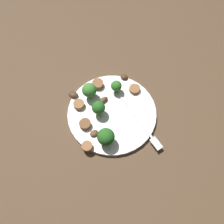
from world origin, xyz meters
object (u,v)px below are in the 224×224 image
object	(u,v)px
broccoli_floret_3	(106,137)
sausage_slice_2	(87,146)
sausage_slice_0	(98,84)
broccoli_floret_0	(116,86)
mushroom_1	(73,95)
mushroom_0	(124,77)
broccoli_floret_2	(89,90)
mushroom_3	(94,133)
sausage_slice_3	(85,124)
sausage_slice_1	(135,89)
mushroom_2	(103,100)
plate	(112,113)
sausage_slice_4	(79,105)
broccoli_floret_1	(98,108)
fork	(143,126)

from	to	relation	value
broccoli_floret_3	sausage_slice_2	size ratio (longest dim) A/B	2.05
sausage_slice_0	sausage_slice_2	xyz separation A→B (m)	(0.17, -0.07, -0.00)
broccoli_floret_0	mushroom_1	bearing A→B (deg)	-99.13
sausage_slice_2	mushroom_0	world-z (taller)	sausage_slice_2
broccoli_floret_2	mushroom_1	size ratio (longest dim) A/B	1.94
sausage_slice_2	mushroom_3	bearing A→B (deg)	139.26
sausage_slice_3	sausage_slice_1	bearing A→B (deg)	112.62
broccoli_floret_2	mushroom_2	xyz separation A→B (m)	(0.02, 0.03, -0.03)
broccoli_floret_0	broccoli_floret_2	distance (m)	0.08
sausage_slice_3	broccoli_floret_2	bearing A→B (deg)	157.40
mushroom_0	mushroom_2	size ratio (longest dim) A/B	0.77
broccoli_floret_0	broccoli_floret_2	xyz separation A→B (m)	(-0.00, -0.07, 0.01)
plate	mushroom_3	xyz separation A→B (m)	(0.05, -0.06, 0.01)
sausage_slice_4	mushroom_1	bearing A→B (deg)	-167.19
broccoli_floret_0	sausage_slice_2	size ratio (longest dim) A/B	1.52
plate	broccoli_floret_1	bearing A→B (deg)	-101.62
broccoli_floret_0	mushroom_2	size ratio (longest dim) A/B	1.53
sausage_slice_2	sausage_slice_4	size ratio (longest dim) A/B	0.92
sausage_slice_1	mushroom_3	distance (m)	0.17
sausage_slice_0	mushroom_3	distance (m)	0.15
broccoli_floret_1	broccoli_floret_3	world-z (taller)	broccoli_floret_3
fork	mushroom_0	xyz separation A→B (m)	(-0.16, 0.00, 0.00)
sausage_slice_3	plate	bearing A→B (deg)	102.97
sausage_slice_4	plate	bearing A→B (deg)	61.75
broccoli_floret_3	sausage_slice_1	size ratio (longest dim) A/B	1.85
broccoli_floret_0	mushroom_0	xyz separation A→B (m)	(-0.04, 0.04, -0.02)
broccoli_floret_0	plate	bearing A→B (deg)	-26.58
sausage_slice_1	sausage_slice_4	bearing A→B (deg)	-88.29
broccoli_floret_0	broccoli_floret_1	xyz separation A→B (m)	(0.05, -0.06, 0.01)
broccoli_floret_0	sausage_slice_3	size ratio (longest dim) A/B	1.35
sausage_slice_1	mushroom_0	world-z (taller)	same
sausage_slice_0	sausage_slice_4	xyz separation A→B (m)	(0.05, -0.07, -0.00)
sausage_slice_1	mushroom_2	xyz separation A→B (m)	(0.01, -0.09, 0.00)
sausage_slice_2	sausage_slice_1	bearing A→B (deg)	126.76
broccoli_floret_2	sausage_slice_3	distance (m)	0.09
broccoli_floret_1	sausage_slice_2	bearing A→B (deg)	-32.17
broccoli_floret_3	sausage_slice_1	bearing A→B (deg)	136.39
sausage_slice_4	mushroom_0	distance (m)	0.16
sausage_slice_3	broccoli_floret_3	bearing A→B (deg)	34.50
fork	mushroom_0	distance (m)	0.16
sausage_slice_1	sausage_slice_4	size ratio (longest dim) A/B	1.02
mushroom_0	sausage_slice_2	bearing A→B (deg)	-41.36
mushroom_0	broccoli_floret_2	bearing A→B (deg)	-73.58
plate	broccoli_floret_1	size ratio (longest dim) A/B	4.91
broccoli_floret_3	mushroom_0	distance (m)	0.20
mushroom_2	mushroom_3	xyz separation A→B (m)	(0.09, -0.05, -0.00)
plate	sausage_slice_2	xyz separation A→B (m)	(0.08, -0.09, 0.01)
broccoli_floret_0	sausage_slice_2	xyz separation A→B (m)	(0.14, -0.12, -0.02)
sausage_slice_0	mushroom_1	distance (m)	0.08
plate	sausage_slice_4	bearing A→B (deg)	-118.25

